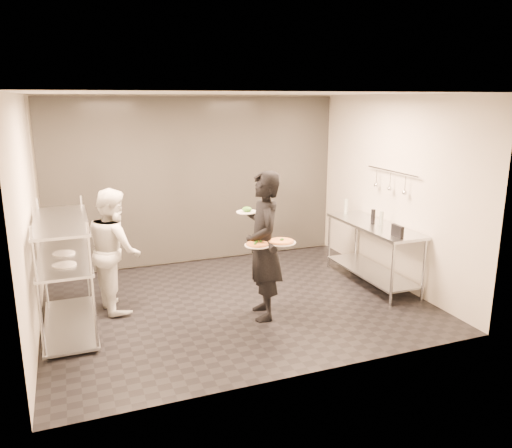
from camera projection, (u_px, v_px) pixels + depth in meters
name	position (u px, v px, depth m)	size (l,w,h in m)	color
room_shell	(210.00, 189.00, 7.61)	(5.00, 4.00, 2.80)	black
pass_rack	(65.00, 268.00, 5.95)	(0.60, 1.60, 1.50)	#B6B9BD
prep_counter	(373.00, 243.00, 7.49)	(0.60, 1.80, 0.92)	#B6B9BD
utensil_rail	(391.00, 182.00, 7.35)	(0.07, 1.20, 0.31)	#B6B9BD
waiter	(264.00, 246.00, 6.24)	(0.69, 0.45, 1.89)	black
chef	(114.00, 250.00, 6.53)	(0.79, 0.62, 1.63)	silver
pizza_plate_near	(258.00, 244.00, 6.01)	(0.32, 0.32, 0.05)	white
pizza_plate_far	(281.00, 242.00, 6.11)	(0.36, 0.36, 0.05)	white
salad_plate	(247.00, 210.00, 6.35)	(0.27, 0.27, 0.07)	white
pos_monitor	(397.00, 231.00, 6.71)	(0.05, 0.23, 0.17)	black
bottle_green	(346.00, 206.00, 8.12)	(0.06, 0.06, 0.23)	#8F9C90
bottle_clear	(382.00, 218.00, 7.41)	(0.06, 0.06, 0.19)	#8F9C90
bottle_dark	(373.00, 217.00, 7.40)	(0.06, 0.06, 0.22)	black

